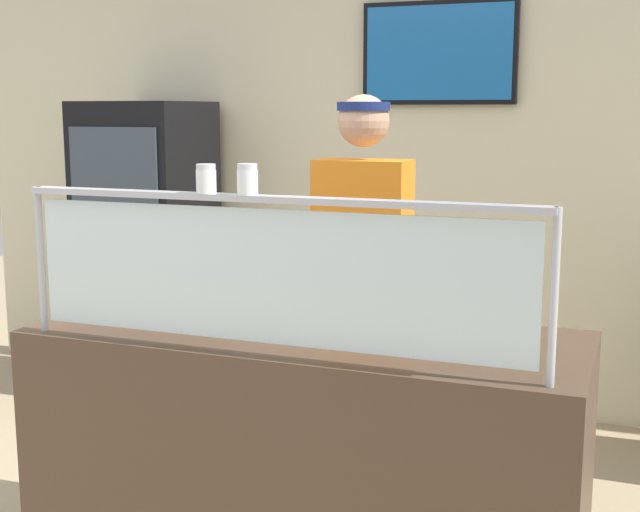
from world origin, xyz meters
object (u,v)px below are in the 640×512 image
(pepper_flake_shaker, at_px, (248,181))
(worker_figure, at_px, (363,280))
(pizza_server, at_px, (287,312))
(drink_fridge, at_px, (148,250))
(parmesan_shaker, at_px, (206,181))
(pizza_tray, at_px, (298,318))

(pepper_flake_shaker, height_order, worker_figure, worker_figure)
(pizza_server, height_order, drink_fridge, drink_fridge)
(worker_figure, bearing_deg, parmesan_shaker, -101.13)
(pizza_server, bearing_deg, worker_figure, 88.46)
(parmesan_shaker, bearing_deg, worker_figure, 78.87)
(drink_fridge, bearing_deg, worker_figure, -31.40)
(pizza_tray, height_order, parmesan_shaker, parmesan_shaker)
(pizza_tray, bearing_deg, pizza_server, -149.52)
(pizza_server, relative_size, parmesan_shaker, 3.12)
(pepper_flake_shaker, bearing_deg, pizza_tray, 91.20)
(pizza_tray, height_order, pepper_flake_shaker, pepper_flake_shaker)
(parmesan_shaker, distance_m, drink_fridge, 2.57)
(pizza_tray, relative_size, worker_figure, 0.23)
(pizza_server, relative_size, worker_figure, 0.16)
(pizza_tray, distance_m, drink_fridge, 2.27)
(pizza_server, distance_m, worker_figure, 0.58)
(pepper_flake_shaker, xyz_separation_m, worker_figure, (0.05, 0.97, -0.48))
(pizza_server, height_order, worker_figure, worker_figure)
(parmesan_shaker, distance_m, worker_figure, 1.10)
(pepper_flake_shaker, relative_size, drink_fridge, 0.05)
(parmesan_shaker, bearing_deg, pizza_server, 76.14)
(pizza_tray, bearing_deg, pepper_flake_shaker, -88.80)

